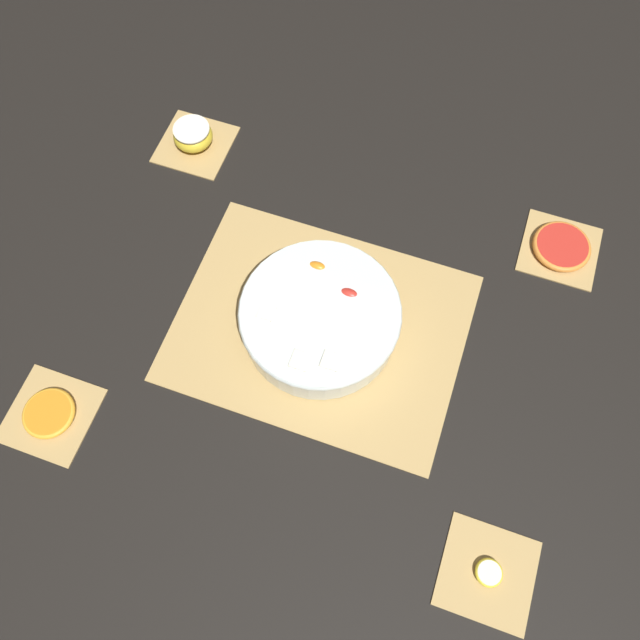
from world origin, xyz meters
The scene contains 11 objects.
ground_plane centered at (0.00, 0.00, 0.00)m, with size 6.00×6.00×0.00m, color black.
bamboo_mat_center centered at (0.00, 0.00, 0.00)m, with size 0.47×0.36×0.01m.
coaster_mat_near_left centered at (-0.35, -0.28, 0.00)m, with size 0.13×0.13×0.01m.
coaster_mat_near_right centered at (0.35, -0.28, 0.00)m, with size 0.13×0.13×0.01m.
coaster_mat_far_left centered at (-0.35, 0.28, 0.00)m, with size 0.13×0.13×0.01m.
coaster_mat_far_right centered at (0.35, 0.28, 0.00)m, with size 0.13×0.13×0.01m.
fruit_salad_bowl centered at (0.00, 0.00, 0.04)m, with size 0.26×0.26×0.07m.
apple_half centered at (0.35, -0.28, 0.03)m, with size 0.07×0.07×0.04m.
orange_slice_whole centered at (0.35, 0.28, 0.01)m, with size 0.08×0.08×0.01m.
banana_coin_single centered at (-0.35, 0.28, 0.01)m, with size 0.04×0.04×0.01m.
grapefruit_slice centered at (-0.35, -0.28, 0.01)m, with size 0.10×0.10×0.01m.
Camera 1 is at (-0.13, 0.38, 0.96)m, focal length 35.00 mm.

